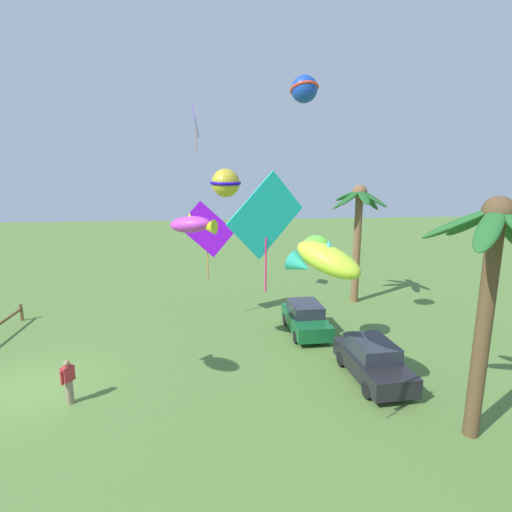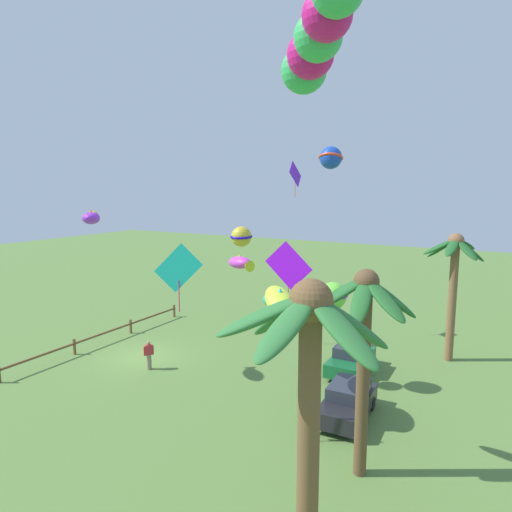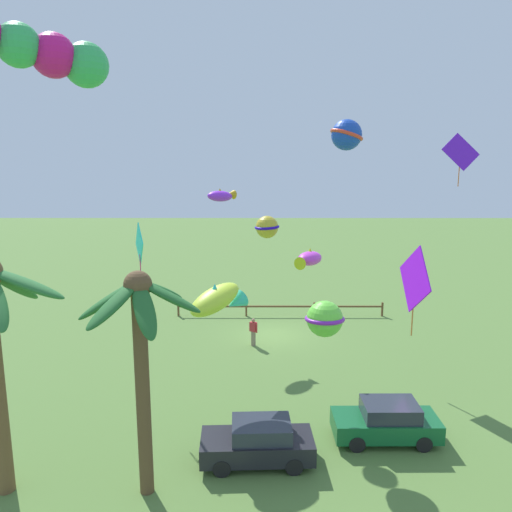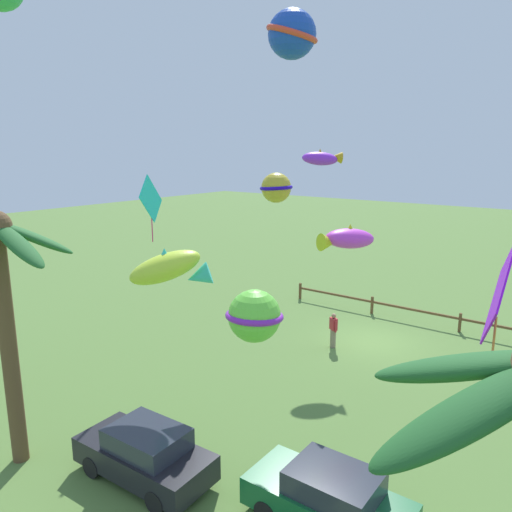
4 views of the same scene
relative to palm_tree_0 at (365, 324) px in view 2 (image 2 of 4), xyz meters
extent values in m
plane|color=#567A38|center=(-4.49, -14.41, -5.37)|extent=(120.00, 120.00, 0.00)
cylinder|color=brown|center=(-0.02, 0.00, -1.98)|extent=(0.44, 0.44, 6.79)
ellipsoid|color=#236028|center=(0.85, 0.10, 0.97)|extent=(1.94, 0.80, 1.32)
ellipsoid|color=#236028|center=(0.52, 0.73, 1.02)|extent=(1.61, 1.90, 1.23)
ellipsoid|color=#236028|center=(-0.36, 0.74, 0.88)|extent=(1.26, 1.86, 1.48)
ellipsoid|color=#236028|center=(-0.92, -0.09, 1.02)|extent=(1.98, 0.78, 1.23)
ellipsoid|color=#236028|center=(-0.53, -0.77, 1.04)|extent=(1.56, 1.95, 1.18)
ellipsoid|color=#236028|center=(0.57, -0.69, 1.03)|extent=(1.71, 1.85, 1.21)
sphere|color=brown|center=(-0.02, 0.00, 1.41)|extent=(0.84, 0.84, 0.84)
cylinder|color=brown|center=(4.51, -0.05, -1.80)|extent=(0.57, 0.57, 7.14)
ellipsoid|color=#2D7033|center=(5.62, -0.17, 1.40)|extent=(2.42, 0.93, 1.27)
ellipsoid|color=#2D7033|center=(5.02, 0.90, 1.33)|extent=(1.69, 2.35, 1.41)
ellipsoid|color=#2D7033|center=(3.89, 0.73, 1.19)|extent=(1.87, 2.12, 1.67)
ellipsoid|color=#2D7033|center=(3.40, -0.22, 1.40)|extent=(2.42, 1.02, 1.29)
ellipsoid|color=#2D7033|center=(4.18, -0.99, 1.18)|extent=(1.36, 2.25, 1.69)
ellipsoid|color=#2D7033|center=(5.19, -0.96, 1.44)|extent=(1.98, 2.31, 1.20)
sphere|color=brown|center=(4.51, -0.05, 1.77)|extent=(1.07, 1.07, 1.07)
cylinder|color=brown|center=(-12.80, 1.35, -1.92)|extent=(0.46, 0.46, 6.90)
ellipsoid|color=#1E5623|center=(-11.91, 1.25, 1.26)|extent=(1.94, 0.76, 0.97)
ellipsoid|color=#1E5623|center=(-12.18, 1.94, 1.17)|extent=(1.70, 1.64, 1.15)
ellipsoid|color=#1E5623|center=(-13.06, 2.07, 1.03)|extent=(1.08, 1.75, 1.41)
ellipsoid|color=#1E5623|center=(-13.62, 1.75, 1.28)|extent=(1.95, 1.32, 0.93)
ellipsoid|color=#1E5623|center=(-13.59, 0.90, 1.29)|extent=(1.93, 1.42, 0.92)
ellipsoid|color=#1E5623|center=(-13.00, 0.60, 1.06)|extent=(0.97, 1.79, 1.35)
ellipsoid|color=#1E5623|center=(-12.40, 0.58, 1.21)|extent=(1.34, 1.90, 1.07)
sphere|color=brown|center=(-12.80, 1.35, 1.53)|extent=(0.88, 0.88, 0.88)
cube|color=brown|center=(-11.91, -18.10, -4.90)|extent=(0.12, 0.12, 0.95)
cube|color=brown|center=(-7.35, -18.10, -4.90)|extent=(0.12, 0.12, 0.95)
cube|color=brown|center=(-2.79, -18.10, -4.90)|extent=(0.12, 0.12, 0.95)
cube|color=brown|center=(-5.07, -18.10, -4.71)|extent=(13.79, 0.09, 0.11)
cube|color=#145B2D|center=(-8.32, -3.00, -4.77)|extent=(3.91, 1.73, 0.70)
cube|color=#282D38|center=(-8.47, -3.00, -4.14)|extent=(2.04, 1.51, 0.56)
cylinder|color=black|center=(-7.12, -2.21, -5.07)|extent=(0.60, 0.19, 0.60)
cylinder|color=black|center=(-7.11, -3.77, -5.07)|extent=(0.60, 0.19, 0.60)
cylinder|color=black|center=(-9.54, -2.23, -5.07)|extent=(0.60, 0.19, 0.60)
cylinder|color=black|center=(-9.53, -3.79, -5.07)|extent=(0.60, 0.19, 0.60)
cube|color=black|center=(-3.52, -1.59, -4.77)|extent=(3.97, 1.87, 0.70)
cube|color=#282D38|center=(-3.67, -1.60, -4.14)|extent=(2.09, 1.58, 0.56)
cylinder|color=black|center=(-2.35, -0.76, -5.07)|extent=(0.61, 0.21, 0.60)
cylinder|color=black|center=(-2.28, -2.32, -5.07)|extent=(0.61, 0.21, 0.60)
cylinder|color=black|center=(-4.76, -0.87, -5.07)|extent=(0.61, 0.21, 0.60)
cylinder|color=black|center=(-4.69, -2.43, -5.07)|extent=(0.61, 0.21, 0.60)
cylinder|color=gray|center=(-3.30, -12.70, -4.95)|extent=(0.26, 0.26, 0.84)
cube|color=#B72D33|center=(-3.30, -12.70, -4.26)|extent=(0.44, 0.41, 0.54)
sphere|color=#A37556|center=(-3.30, -12.70, -3.89)|extent=(0.21, 0.21, 0.21)
cylinder|color=#B72D33|center=(-3.12, -12.83, -4.31)|extent=(0.09, 0.09, 0.52)
cylinder|color=#B72D33|center=(-3.49, -12.56, -4.31)|extent=(0.09, 0.09, 0.52)
sphere|color=green|center=(1.61, -1.60, 7.80)|extent=(1.34, 1.34, 1.34)
sphere|color=#D31678|center=(2.38, -1.08, 7.97)|extent=(1.29, 1.29, 1.29)
sphere|color=green|center=(3.14, -0.56, 8.14)|extent=(1.23, 1.23, 1.23)
sphere|color=#D31678|center=(3.90, -0.04, 8.32)|extent=(1.18, 1.18, 1.18)
ellipsoid|color=#C7E936|center=(-1.92, -4.07, -0.20)|extent=(2.54, 2.50, 1.49)
cone|color=#37CDBF|center=(-2.66, -4.78, -0.52)|extent=(1.16, 1.16, 0.91)
cone|color=#37CDBF|center=(-1.92, -4.07, 0.17)|extent=(0.64, 0.64, 0.47)
cube|color=#8E10E7|center=(-10.66, -7.86, -0.30)|extent=(0.57, 3.01, 2.96)
cylinder|color=orange|center=(-10.66, -7.86, -2.03)|extent=(0.06, 0.06, 1.97)
cube|color=#1DD4C9|center=(1.45, -6.58, 1.51)|extent=(0.73, 1.74, 1.86)
cylinder|color=#DD2569|center=(1.45, -6.58, 0.45)|extent=(0.04, 0.04, 1.21)
cube|color=#661BDA|center=(-12.47, -8.31, 5.32)|extent=(1.69, 0.32, 1.66)
cylinder|color=#CE580B|center=(-12.47, -8.31, 4.36)|extent=(0.04, 0.04, 1.10)
sphere|color=#6ADB3D|center=(-5.98, -3.27, -0.70)|extent=(1.33, 1.33, 1.33)
torus|color=purple|center=(-5.98, -3.27, -0.70)|extent=(1.57, 1.57, 0.27)
sphere|color=gold|center=(-3.94, -7.15, 2.14)|extent=(0.97, 0.97, 0.97)
torus|color=#2109BA|center=(-3.94, -7.15, 2.14)|extent=(1.24, 1.24, 0.18)
sphere|color=#1942B4|center=(-6.64, -3.78, 5.85)|extent=(1.08, 1.08, 1.08)
torus|color=#E84027|center=(-6.64, -3.78, 5.85)|extent=(1.37, 1.38, 0.47)
ellipsoid|color=#912CE5|center=(-1.40, -14.43, 2.93)|extent=(1.84, 1.80, 0.73)
cone|color=gold|center=(-1.96, -14.95, 2.98)|extent=(0.79, 0.79, 0.57)
cone|color=gold|center=(-1.40, -14.43, 3.21)|extent=(0.48, 0.48, 0.35)
ellipsoid|color=#D33DD5|center=(-5.96, -8.51, 0.50)|extent=(1.70, 2.07, 0.81)
cone|color=#C7D91B|center=(-5.56, -7.79, 0.43)|extent=(0.81, 0.82, 0.62)
cone|color=#C7D91B|center=(-5.96, -8.51, 0.80)|extent=(0.49, 0.49, 0.37)
camera|label=1|loc=(9.28, -7.79, 2.25)|focal=26.48mm
camera|label=2|loc=(14.25, 3.97, 4.41)|focal=31.72mm
camera|label=3|loc=(-3.52, 14.24, 5.05)|focal=35.23mm
camera|label=4|loc=(-13.01, 6.06, 3.37)|focal=34.58mm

